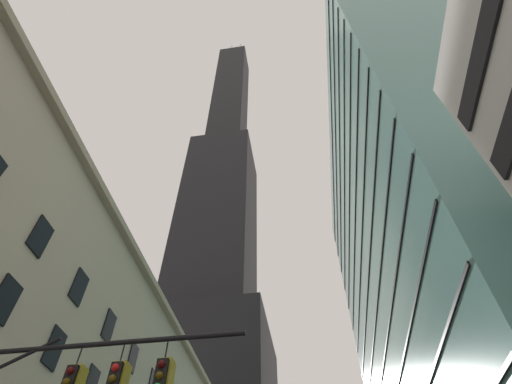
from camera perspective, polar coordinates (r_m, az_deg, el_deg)
The scene contains 2 objects.
dark_skyscraper at distance 109.61m, azimuth -6.10°, elevation -10.26°, with size 29.40×29.40×226.54m.
glass_office_midrise at distance 50.55m, azimuth 23.97°, elevation -9.63°, with size 14.99×49.70×59.87m.
Camera 1 is at (3.89, -6.78, 1.33)m, focal length 27.51 mm.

